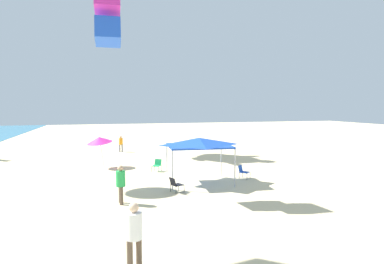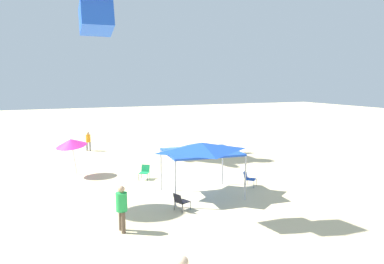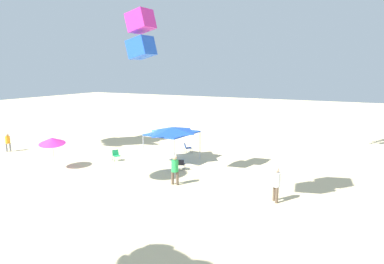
{
  "view_description": "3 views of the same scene",
  "coord_description": "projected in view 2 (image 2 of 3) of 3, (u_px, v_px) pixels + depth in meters",
  "views": [
    {
      "loc": [
        -20.56,
        5.17,
        4.58
      ],
      "look_at": [
        -1.52,
        -0.16,
        2.93
      ],
      "focal_mm": 29.89,
      "sensor_mm": 36.0,
      "label": 1
    },
    {
      "loc": [
        -18.8,
        7.15,
        5.75
      ],
      "look_at": [
        -1.9,
        -0.08,
        3.12
      ],
      "focal_mm": 33.7,
      "sensor_mm": 36.0,
      "label": 2
    },
    {
      "loc": [
        -15.98,
        22.13,
        7.0
      ],
      "look_at": [
        -4.07,
        -0.88,
        2.31
      ],
      "focal_mm": 32.52,
      "sensor_mm": 36.0,
      "label": 3
    }
  ],
  "objects": [
    {
      "name": "person_watching_sky",
      "position": [
        122.0,
        205.0,
        13.69
      ],
      "size": [
        0.48,
        0.43,
        1.82
      ],
      "rotation": [
        0.0,
        0.0,
        0.09
      ],
      "color": "brown",
      "rests_on": "ground"
    },
    {
      "name": "folding_chair_right_of_tent",
      "position": [
        180.0,
        201.0,
        15.98
      ],
      "size": [
        0.71,
        0.77,
        0.82
      ],
      "rotation": [
        0.0,
        0.0,
        0.37
      ],
      "color": "black",
      "rests_on": "ground"
    },
    {
      "name": "beach_umbrella",
      "position": [
        71.0,
        143.0,
        21.71
      ],
      "size": [
        1.87,
        1.86,
        2.47
      ],
      "color": "silver",
      "rests_on": "ground"
    },
    {
      "name": "canopy_tent",
      "position": [
        202.0,
        148.0,
        18.0
      ],
      "size": [
        3.18,
        3.82,
        2.69
      ],
      "rotation": [
        0.0,
        0.0,
        -0.09
      ],
      "color": "#B7B7BC",
      "rests_on": "ground"
    },
    {
      "name": "folding_chair_near_cooler",
      "position": [
        145.0,
        171.0,
        21.19
      ],
      "size": [
        0.8,
        0.77,
        0.82
      ],
      "rotation": [
        0.0,
        0.0,
        4.15
      ],
      "color": "black",
      "rests_on": "ground"
    },
    {
      "name": "folding_chair_facing_ocean",
      "position": [
        248.0,
        178.0,
        19.75
      ],
      "size": [
        0.81,
        0.8,
        0.82
      ],
      "rotation": [
        0.0,
        0.0,
        5.45
      ],
      "color": "black",
      "rests_on": "ground"
    },
    {
      "name": "ground",
      "position": [
        178.0,
        182.0,
        20.71
      ],
      "size": [
        120.0,
        120.0,
        0.1
      ],
      "primitive_type": "cube",
      "color": "beige"
    },
    {
      "name": "person_near_umbrella",
      "position": [
        88.0,
        140.0,
        29.66
      ],
      "size": [
        0.38,
        0.38,
        1.58
      ],
      "rotation": [
        0.0,
        0.0,
        0.95
      ],
      "color": "slate",
      "rests_on": "ground"
    }
  ]
}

